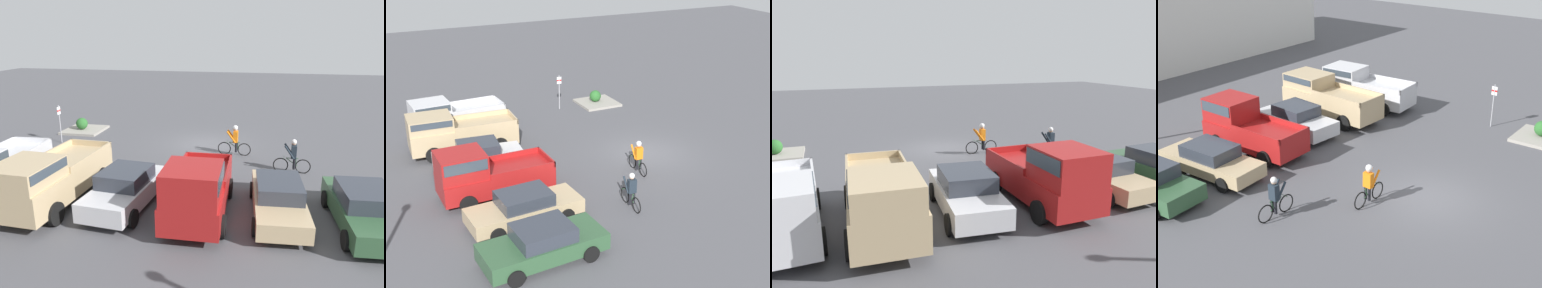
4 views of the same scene
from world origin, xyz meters
TOP-DOWN VIEW (x-y plane):
  - ground_plane at (0.00, 0.00)m, footprint 80.00×80.00m
  - sedan_0 at (-6.68, 8.64)m, footprint 2.23×4.70m
  - sedan_1 at (-3.88, 8.31)m, footprint 2.13×4.80m
  - pickup_truck_0 at (-1.09, 9.17)m, footprint 2.24×5.05m
  - sedan_2 at (1.72, 8.63)m, footprint 2.29×4.48m
  - pickup_truck_1 at (4.54, 9.06)m, footprint 2.41×5.68m
  - cyclist_0 at (-1.78, 1.64)m, footprint 1.78×0.46m
  - cyclist_1 at (-4.66, 3.75)m, footprint 1.73×0.46m
  - fire_lane_sign at (8.58, 1.27)m, footprint 0.06×0.30m
  - curb_island at (8.45, -1.45)m, footprint 2.47×2.50m
  - shrub at (8.57, -1.37)m, footprint 0.76×0.76m

SIDE VIEW (x-z plane):
  - ground_plane at x=0.00m, z-range 0.00..0.00m
  - curb_island at x=8.45m, z-range 0.00..0.15m
  - shrub at x=8.57m, z-range 0.15..0.91m
  - sedan_1 at x=-3.88m, z-range 0.00..1.39m
  - sedan_0 at x=-6.68m, z-range 0.00..1.46m
  - sedan_2 at x=1.72m, z-range 0.00..1.51m
  - cyclist_1 at x=-4.66m, z-range -0.01..1.65m
  - cyclist_0 at x=-1.78m, z-range 0.02..1.68m
  - pickup_truck_1 at x=4.54m, z-range 0.05..2.23m
  - pickup_truck_0 at x=-1.09m, z-range 0.02..2.36m
  - fire_lane_sign at x=8.58m, z-range 0.24..2.50m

